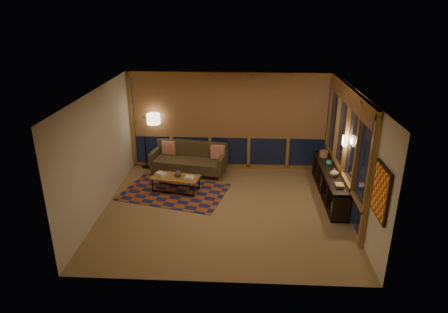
{
  "coord_description": "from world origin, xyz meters",
  "views": [
    {
      "loc": [
        0.4,
        -7.98,
        4.47
      ],
      "look_at": [
        -0.04,
        0.29,
        1.19
      ],
      "focal_mm": 32.0,
      "sensor_mm": 36.0,
      "label": 1
    }
  ],
  "objects_px": {
    "sofa": "(189,159)",
    "floor_lamp": "(145,140)",
    "bookshelf": "(330,183)",
    "coffee_table": "(176,184)"
  },
  "relations": [
    {
      "from": "floor_lamp",
      "to": "sofa",
      "type": "bearing_deg",
      "value": 13.0
    },
    {
      "from": "sofa",
      "to": "coffee_table",
      "type": "relative_size",
      "value": 1.72
    },
    {
      "from": "sofa",
      "to": "floor_lamp",
      "type": "height_order",
      "value": "floor_lamp"
    },
    {
      "from": "sofa",
      "to": "bookshelf",
      "type": "relative_size",
      "value": 0.76
    },
    {
      "from": "floor_lamp",
      "to": "bookshelf",
      "type": "bearing_deg",
      "value": 12.02
    },
    {
      "from": "bookshelf",
      "to": "sofa",
      "type": "bearing_deg",
      "value": 162.12
    },
    {
      "from": "coffee_table",
      "to": "floor_lamp",
      "type": "distance_m",
      "value": 1.95
    },
    {
      "from": "coffee_table",
      "to": "floor_lamp",
      "type": "xyz_separation_m",
      "value": [
        -1.1,
        1.48,
        0.62
      ]
    },
    {
      "from": "sofa",
      "to": "bookshelf",
      "type": "distance_m",
      "value": 3.76
    },
    {
      "from": "sofa",
      "to": "bookshelf",
      "type": "height_order",
      "value": "sofa"
    }
  ]
}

